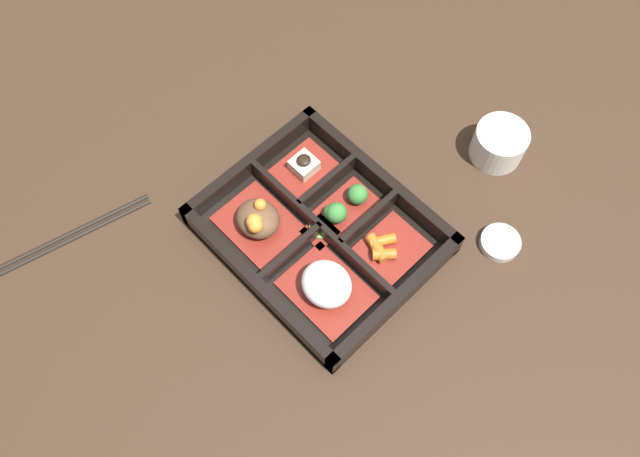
% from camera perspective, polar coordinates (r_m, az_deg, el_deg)
% --- Properties ---
extents(ground_plane, '(3.00, 3.00, 0.00)m').
position_cam_1_polar(ground_plane, '(0.85, -0.00, -0.73)').
color(ground_plane, '#382619').
extents(bento_base, '(0.29, 0.24, 0.01)m').
position_cam_1_polar(bento_base, '(0.84, -0.00, -0.59)').
color(bento_base, black).
rests_on(bento_base, ground_plane).
extents(bento_rim, '(0.29, 0.24, 0.04)m').
position_cam_1_polar(bento_rim, '(0.83, 0.10, -0.02)').
color(bento_rim, black).
rests_on(bento_rim, ground_plane).
extents(bowl_rice, '(0.11, 0.08, 0.05)m').
position_cam_1_polar(bowl_rice, '(0.79, 0.59, -5.23)').
color(bowl_rice, maroon).
rests_on(bowl_rice, bento_base).
extents(bowl_stew, '(0.11, 0.08, 0.05)m').
position_cam_1_polar(bowl_stew, '(0.83, -5.69, 0.73)').
color(bowl_stew, maroon).
rests_on(bowl_stew, bento_base).
extents(bowl_carrots, '(0.07, 0.08, 0.02)m').
position_cam_1_polar(bowl_carrots, '(0.83, 6.15, -1.78)').
color(bowl_carrots, maroon).
rests_on(bowl_carrots, bento_base).
extents(bowl_greens, '(0.06, 0.08, 0.03)m').
position_cam_1_polar(bowl_greens, '(0.84, 2.24, 2.07)').
color(bowl_greens, maroon).
rests_on(bowl_greens, bento_base).
extents(bowl_tofu, '(0.07, 0.08, 0.03)m').
position_cam_1_polar(bowl_tofu, '(0.88, -1.46, 5.62)').
color(bowl_tofu, maroon).
rests_on(bowl_tofu, bento_base).
extents(bowl_pickles, '(0.04, 0.04, 0.01)m').
position_cam_1_polar(bowl_pickles, '(0.84, -0.10, -0.19)').
color(bowl_pickles, maroon).
rests_on(bowl_pickles, bento_base).
extents(tea_cup, '(0.07, 0.07, 0.05)m').
position_cam_1_polar(tea_cup, '(0.92, 16.06, 7.50)').
color(tea_cup, beige).
rests_on(tea_cup, ground_plane).
extents(chopsticks, '(0.07, 0.23, 0.01)m').
position_cam_1_polar(chopsticks, '(0.91, -22.01, -0.67)').
color(chopsticks, black).
rests_on(chopsticks, ground_plane).
extents(sauce_dish, '(0.05, 0.05, 0.01)m').
position_cam_1_polar(sauce_dish, '(0.87, 16.15, -1.24)').
color(sauce_dish, beige).
rests_on(sauce_dish, ground_plane).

